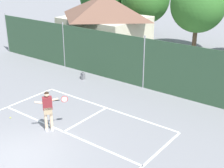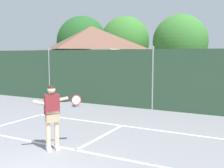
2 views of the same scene
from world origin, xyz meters
TOP-DOWN VIEW (x-y plane):
  - ground_plane at (0.00, 0.00)m, footprint 120.00×120.00m
  - court_markings at (0.00, 0.65)m, footprint 8.30×11.10m
  - chainlink_fence at (-0.00, 9.00)m, footprint 26.09×0.09m
  - clubhouse_building at (-5.83, 12.73)m, footprint 6.11×5.36m
  - treeline_backdrop at (-2.72, 18.40)m, footprint 24.77×4.50m
  - tennis_player at (-0.60, 2.21)m, footprint 0.82×1.24m
  - tennis_ball at (-2.93, 1.82)m, footprint 0.07×0.07m
  - backpack_grey at (-3.80, 7.89)m, footprint 0.33×0.31m

SIDE VIEW (x-z plane):
  - ground_plane at x=0.00m, z-range 0.00..0.00m
  - court_markings at x=0.00m, z-range 0.00..0.01m
  - tennis_ball at x=-2.93m, z-range 0.00..0.07m
  - backpack_grey at x=-3.80m, z-range -0.04..0.42m
  - tennis_player at x=-0.60m, z-range 0.18..2.04m
  - chainlink_fence at x=0.00m, z-range -0.07..3.05m
  - clubhouse_building at x=-5.83m, z-range 0.08..4.79m
  - treeline_backdrop at x=-2.72m, z-range 0.67..7.07m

